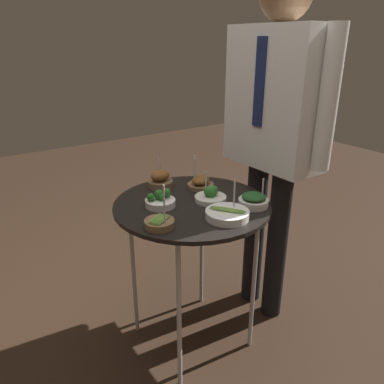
{
  "coord_description": "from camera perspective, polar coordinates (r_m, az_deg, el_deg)",
  "views": [
    {
      "loc": [
        1.23,
        -0.85,
        1.41
      ],
      "look_at": [
        0.0,
        0.0,
        0.8
      ],
      "focal_mm": 35.0,
      "sensor_mm": 36.0,
      "label": 1
    }
  ],
  "objects": [
    {
      "name": "ground_plane",
      "position": [
        2.05,
        0.0,
        -21.17
      ],
      "size": [
        8.0,
        8.0,
        0.0
      ],
      "primitive_type": "plane",
      "color": "black"
    },
    {
      "name": "serving_cart",
      "position": [
        1.66,
        0.0,
        -3.36
      ],
      "size": [
        0.69,
        0.69,
        0.75
      ],
      "color": "black",
      "rests_on": "ground_plane"
    },
    {
      "name": "bowl_broccoli_front_left",
      "position": [
        1.64,
        2.86,
        -0.57
      ],
      "size": [
        0.14,
        0.14,
        0.12
      ],
      "color": "silver",
      "rests_on": "serving_cart"
    },
    {
      "name": "bowl_broccoli_center",
      "position": [
        1.6,
        -4.85,
        -1.31
      ],
      "size": [
        0.13,
        0.13,
        0.07
      ],
      "color": "white",
      "rests_on": "serving_cart"
    },
    {
      "name": "bowl_asparagus_front_center",
      "position": [
        1.42,
        -4.98,
        -4.69
      ],
      "size": [
        0.12,
        0.12,
        0.18
      ],
      "color": "brown",
      "rests_on": "serving_cart"
    },
    {
      "name": "bowl_asparagus_mid_left",
      "position": [
        1.49,
        5.4,
        -3.38
      ],
      "size": [
        0.18,
        0.18,
        0.15
      ],
      "color": "white",
      "rests_on": "serving_cart"
    },
    {
      "name": "bowl_roast_front_right",
      "position": [
        1.81,
        -4.85,
        1.87
      ],
      "size": [
        0.12,
        0.12,
        0.15
      ],
      "color": "brown",
      "rests_on": "serving_cart"
    },
    {
      "name": "bowl_roast_back_left",
      "position": [
        1.79,
        1.31,
        1.41
      ],
      "size": [
        0.13,
        0.13,
        0.17
      ],
      "color": "brown",
      "rests_on": "serving_cart"
    },
    {
      "name": "bowl_spinach_back_right",
      "position": [
        1.61,
        9.36,
        -1.28
      ],
      "size": [
        0.13,
        0.13,
        0.13
      ],
      "color": "white",
      "rests_on": "serving_cart"
    },
    {
      "name": "waiter_figure",
      "position": [
        1.83,
        12.62,
        11.24
      ],
      "size": [
        0.63,
        0.24,
        1.7
      ],
      "color": "black",
      "rests_on": "ground_plane"
    }
  ]
}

